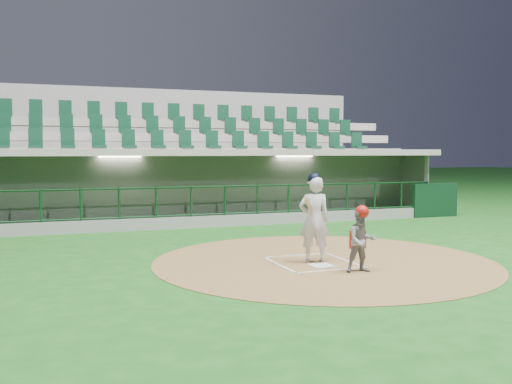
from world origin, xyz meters
The scene contains 8 objects.
ground centered at (0.00, 0.00, 0.00)m, with size 120.00×120.00×0.00m, color #164E17.
dirt_circle centered at (0.30, -0.20, 0.01)m, with size 7.20×7.20×0.01m, color brown.
home_plate centered at (0.00, -0.70, 0.02)m, with size 0.43×0.43×0.02m, color silver.
batter_box_chalk centered at (0.00, -0.30, 0.02)m, with size 1.55×1.80×0.01m.
dugout_structure centered at (0.21, 7.83, 0.96)m, with size 16.40×3.70×3.00m.
seating_deck centered at (0.00, 10.91, 1.42)m, with size 17.00×6.72×5.15m.
batter centered at (0.05, -0.25, 0.94)m, with size 0.90×0.92×1.87m.
catcher centered at (0.47, -1.46, 0.64)m, with size 0.65×0.55×1.29m.
Camera 1 is at (-5.13, -10.92, 2.31)m, focal length 40.00 mm.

